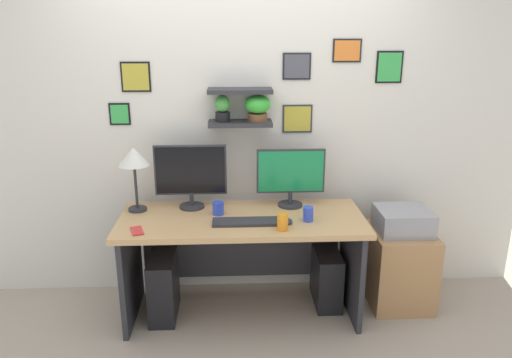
{
  "coord_description": "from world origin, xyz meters",
  "views": [
    {
      "loc": [
        -0.05,
        -3.13,
        2.0
      ],
      "look_at": [
        0.1,
        0.05,
        1.01
      ],
      "focal_mm": 34.2,
      "sensor_mm": 36.0,
      "label": 1
    }
  ],
  "objects_px": {
    "desk": "(242,241)",
    "computer_mouse": "(288,221)",
    "drawer_cabinet": "(399,267)",
    "pen_cup": "(308,214)",
    "cell_phone": "(137,231)",
    "coffee_mug": "(218,208)",
    "water_cup": "(283,222)",
    "computer_tower_right": "(326,277)",
    "printer": "(403,220)",
    "monitor_right": "(291,175)",
    "computer_tower_left": "(164,286)",
    "monitor_left": "(191,174)",
    "desk_lamp": "(134,160)",
    "keyboard": "(245,222)"
  },
  "relations": [
    {
      "from": "cell_phone",
      "to": "coffee_mug",
      "type": "distance_m",
      "value": 0.59
    },
    {
      "from": "computer_tower_left",
      "to": "drawer_cabinet",
      "type": "bearing_deg",
      "value": 3.52
    },
    {
      "from": "monitor_right",
      "to": "computer_tower_left",
      "type": "xyz_separation_m",
      "value": [
        -0.92,
        -0.22,
        -0.75
      ]
    },
    {
      "from": "keyboard",
      "to": "water_cup",
      "type": "distance_m",
      "value": 0.27
    },
    {
      "from": "cell_phone",
      "to": "printer",
      "type": "height_order",
      "value": "cell_phone"
    },
    {
      "from": "monitor_left",
      "to": "drawer_cabinet",
      "type": "bearing_deg",
      "value": -4.17
    },
    {
      "from": "cell_phone",
      "to": "pen_cup",
      "type": "distance_m",
      "value": 1.13
    },
    {
      "from": "printer",
      "to": "computer_tower_right",
      "type": "xyz_separation_m",
      "value": [
        -0.54,
        0.01,
        -0.45
      ]
    },
    {
      "from": "cell_phone",
      "to": "pen_cup",
      "type": "height_order",
      "value": "pen_cup"
    },
    {
      "from": "desk_lamp",
      "to": "computer_tower_left",
      "type": "xyz_separation_m",
      "value": [
        0.18,
        -0.17,
        -0.89
      ]
    },
    {
      "from": "coffee_mug",
      "to": "drawer_cabinet",
      "type": "height_order",
      "value": "coffee_mug"
    },
    {
      "from": "printer",
      "to": "computer_tower_right",
      "type": "height_order",
      "value": "printer"
    },
    {
      "from": "desk",
      "to": "computer_mouse",
      "type": "height_order",
      "value": "computer_mouse"
    },
    {
      "from": "drawer_cabinet",
      "to": "desk",
      "type": "bearing_deg",
      "value": -177.58
    },
    {
      "from": "cell_phone",
      "to": "printer",
      "type": "xyz_separation_m",
      "value": [
        1.85,
        0.32,
        -0.1
      ]
    },
    {
      "from": "computer_tower_right",
      "to": "cell_phone",
      "type": "bearing_deg",
      "value": -165.76
    },
    {
      "from": "keyboard",
      "to": "pen_cup",
      "type": "bearing_deg",
      "value": 3.03
    },
    {
      "from": "pen_cup",
      "to": "computer_tower_left",
      "type": "bearing_deg",
      "value": 175.18
    },
    {
      "from": "computer_tower_right",
      "to": "monitor_left",
      "type": "bearing_deg",
      "value": 174.32
    },
    {
      "from": "computer_mouse",
      "to": "desk_lamp",
      "type": "height_order",
      "value": "desk_lamp"
    },
    {
      "from": "monitor_right",
      "to": "computer_mouse",
      "type": "relative_size",
      "value": 5.47
    },
    {
      "from": "monitor_left",
      "to": "computer_tower_right",
      "type": "xyz_separation_m",
      "value": [
        0.99,
        -0.1,
        -0.8
      ]
    },
    {
      "from": "computer_tower_left",
      "to": "coffee_mug",
      "type": "bearing_deg",
      "value": 9.09
    },
    {
      "from": "desk",
      "to": "cell_phone",
      "type": "relative_size",
      "value": 12.1
    },
    {
      "from": "water_cup",
      "to": "drawer_cabinet",
      "type": "xyz_separation_m",
      "value": [
        0.92,
        0.34,
        -0.52
      ]
    },
    {
      "from": "desk",
      "to": "computer_tower_right",
      "type": "relative_size",
      "value": 4.09
    },
    {
      "from": "desk",
      "to": "drawer_cabinet",
      "type": "bearing_deg",
      "value": 2.42
    },
    {
      "from": "drawer_cabinet",
      "to": "desk_lamp",
      "type": "bearing_deg",
      "value": 178.1
    },
    {
      "from": "cell_phone",
      "to": "coffee_mug",
      "type": "bearing_deg",
      "value": 10.09
    },
    {
      "from": "keyboard",
      "to": "drawer_cabinet",
      "type": "height_order",
      "value": "keyboard"
    },
    {
      "from": "monitor_right",
      "to": "drawer_cabinet",
      "type": "relative_size",
      "value": 0.86
    },
    {
      "from": "water_cup",
      "to": "computer_tower_right",
      "type": "bearing_deg",
      "value": 42.89
    },
    {
      "from": "desk_lamp",
      "to": "drawer_cabinet",
      "type": "distance_m",
      "value": 2.09
    },
    {
      "from": "keyboard",
      "to": "drawer_cabinet",
      "type": "relative_size",
      "value": 0.77
    },
    {
      "from": "cell_phone",
      "to": "drawer_cabinet",
      "type": "height_order",
      "value": "cell_phone"
    },
    {
      "from": "printer",
      "to": "desk_lamp",
      "type": "bearing_deg",
      "value": 178.1
    },
    {
      "from": "coffee_mug",
      "to": "monitor_left",
      "type": "bearing_deg",
      "value": 141.61
    },
    {
      "from": "desk",
      "to": "printer",
      "type": "height_order",
      "value": "desk"
    },
    {
      "from": "monitor_left",
      "to": "keyboard",
      "type": "bearing_deg",
      "value": -40.69
    },
    {
      "from": "desk_lamp",
      "to": "computer_tower_left",
      "type": "distance_m",
      "value": 0.93
    },
    {
      "from": "drawer_cabinet",
      "to": "cell_phone",
      "type": "bearing_deg",
      "value": -170.21
    },
    {
      "from": "monitor_right",
      "to": "computer_tower_right",
      "type": "bearing_deg",
      "value": -19.74
    },
    {
      "from": "cell_phone",
      "to": "pen_cup",
      "type": "xyz_separation_m",
      "value": [
        1.12,
        0.13,
        0.05
      ]
    },
    {
      "from": "printer",
      "to": "monitor_left",
      "type": "bearing_deg",
      "value": 175.83
    },
    {
      "from": "coffee_mug",
      "to": "pen_cup",
      "type": "relative_size",
      "value": 0.9
    },
    {
      "from": "water_cup",
      "to": "drawer_cabinet",
      "type": "height_order",
      "value": "water_cup"
    },
    {
      "from": "pen_cup",
      "to": "computer_mouse",
      "type": "bearing_deg",
      "value": -164.99
    },
    {
      "from": "keyboard",
      "to": "water_cup",
      "type": "bearing_deg",
      "value": -27.09
    },
    {
      "from": "monitor_left",
      "to": "computer_tower_left",
      "type": "distance_m",
      "value": 0.83
    },
    {
      "from": "desk",
      "to": "computer_mouse",
      "type": "xyz_separation_m",
      "value": [
        0.31,
        -0.18,
        0.22
      ]
    }
  ]
}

